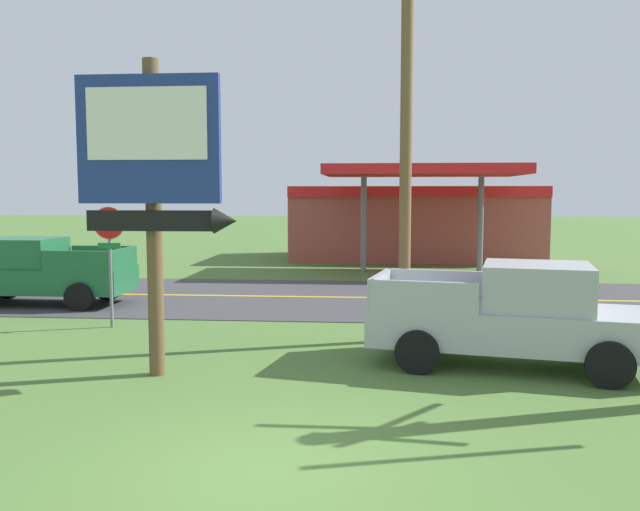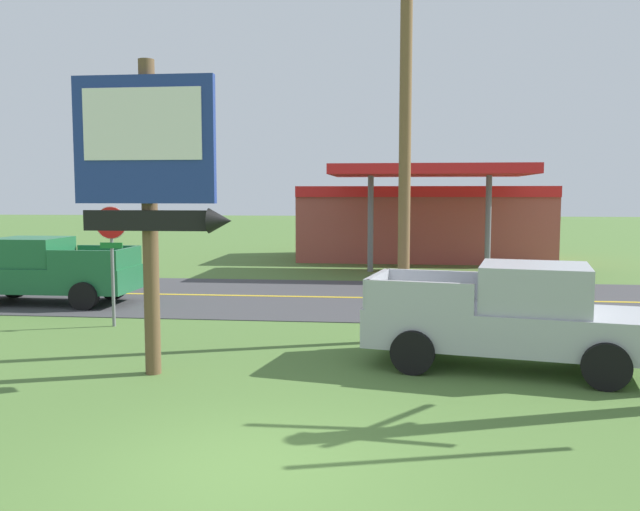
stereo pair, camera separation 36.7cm
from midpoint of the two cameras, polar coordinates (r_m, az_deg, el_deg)
The scene contains 9 objects.
ground_plane at distance 8.24m, azimuth -6.32°, elevation -17.92°, with size 180.00×180.00×0.00m, color #4C7033.
road_asphalt at distance 20.73m, azimuth 0.67°, elevation -3.65°, with size 140.00×8.00×0.02m, color #3D3D3F.
road_centre_line at distance 20.73m, azimuth 0.67°, elevation -3.61°, with size 126.00×0.20×0.01m, color gold.
motel_sign at distance 11.93m, azimuth -15.00°, elevation 7.09°, with size 2.78×0.54×5.58m.
stop_sign at distance 16.79m, azimuth -18.30°, elevation 0.89°, with size 0.80×0.08×2.95m.
utility_pole at distance 14.66m, azimuth 6.73°, elevation 12.59°, with size 2.03×0.26×9.56m.
gas_station at distance 33.30m, azimuth 7.79°, elevation 3.05°, with size 12.00×11.50×4.40m.
pickup_silver_parked_on_lawn at distance 12.91m, azimuth 15.65°, elevation -5.06°, with size 5.49×2.99×1.96m.
pickup_green_on_road at distance 21.10m, azimuth -23.56°, elevation -1.32°, with size 5.20×2.24×1.96m.
Camera 1 is at (1.32, -7.44, 3.25)m, focal length 37.10 mm.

